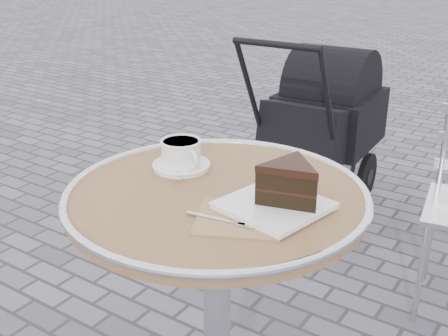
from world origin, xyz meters
The scene contains 4 objects.
cafe_table centered at (0.00, 0.00, 0.57)m, with size 0.72×0.72×0.74m.
cappuccino_set centered at (-0.16, 0.07, 0.76)m, with size 0.15×0.16×0.07m.
cake_plate_set centered at (0.17, 0.01, 0.78)m, with size 0.28×0.31×0.11m.
baby_stroller centered at (-0.38, 1.46, 0.41)m, with size 0.44×0.90×0.92m.
Camera 1 is at (0.68, -0.98, 1.28)m, focal length 45.00 mm.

